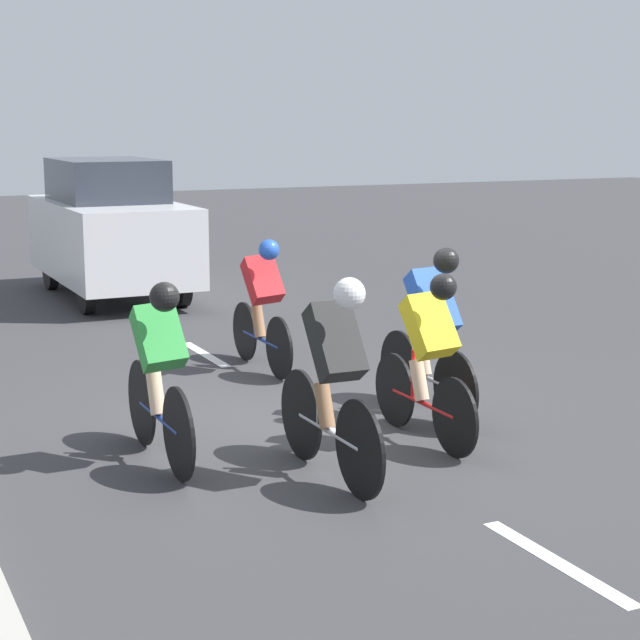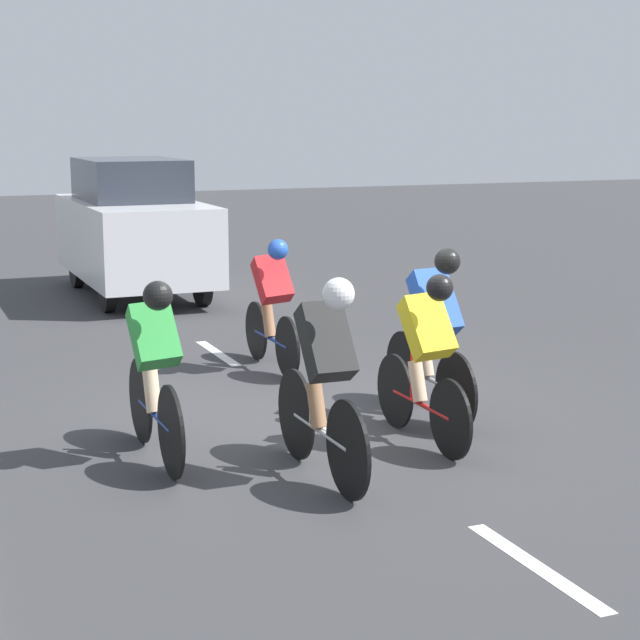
{
  "view_description": "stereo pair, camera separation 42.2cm",
  "coord_description": "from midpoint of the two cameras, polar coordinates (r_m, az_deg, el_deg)",
  "views": [
    {
      "loc": [
        3.89,
        8.26,
        2.64
      ],
      "look_at": [
        0.07,
        0.18,
        0.95
      ],
      "focal_mm": 60.0,
      "sensor_mm": 36.0,
      "label": 1
    },
    {
      "loc": [
        3.51,
        8.43,
        2.64
      ],
      "look_at": [
        0.07,
        0.18,
        0.95
      ],
      "focal_mm": 60.0,
      "sensor_mm": 36.0,
      "label": 2
    }
  ],
  "objects": [
    {
      "name": "lane_stripe_near",
      "position": [
        6.73,
        10.71,
        -12.56
      ],
      "size": [
        0.12,
        1.4,
        0.01
      ],
      "primitive_type": "cube",
      "color": "white",
      "rests_on": "ground"
    },
    {
      "name": "support_car",
      "position": [
        16.24,
        -11.86,
        4.79
      ],
      "size": [
        1.7,
        3.86,
        2.05
      ],
      "color": "black",
      "rests_on": "ground"
    },
    {
      "name": "ground_plane",
      "position": [
        9.5,
        -1.37,
        -5.43
      ],
      "size": [
        60.0,
        60.0,
        0.0
      ],
      "primitive_type": "plane",
      "color": "#38383A"
    },
    {
      "name": "lane_stripe_mid",
      "position": [
        9.34,
        -0.92,
        -5.69
      ],
      "size": [
        0.12,
        1.4,
        0.01
      ],
      "primitive_type": "cube",
      "color": "white",
      "rests_on": "ground"
    },
    {
      "name": "cyclist_black",
      "position": [
        7.77,
        -0.82,
        -2.92
      ],
      "size": [
        0.32,
        1.71,
        1.55
      ],
      "color": "black",
      "rests_on": "ground"
    },
    {
      "name": "cyclist_red",
      "position": [
        11.25,
        -4.16,
        0.99
      ],
      "size": [
        0.36,
        1.62,
        1.43
      ],
      "color": "black",
      "rests_on": "ground"
    },
    {
      "name": "cyclist_blue",
      "position": [
        9.49,
        4.69,
        -0.42
      ],
      "size": [
        0.34,
        1.66,
        1.56
      ],
      "color": "black",
      "rests_on": "ground"
    },
    {
      "name": "lane_stripe_far",
      "position": [
        12.24,
        -7.13,
        -1.82
      ],
      "size": [
        0.12,
        1.4,
        0.01
      ],
      "primitive_type": "cube",
      "color": "white",
      "rests_on": "ground"
    },
    {
      "name": "cyclist_green",
      "position": [
        8.28,
        -10.01,
        -2.58
      ],
      "size": [
        0.35,
        1.68,
        1.46
      ],
      "color": "black",
      "rests_on": "ground"
    },
    {
      "name": "cyclist_yellow",
      "position": [
        8.71,
        4.41,
        -1.79
      ],
      "size": [
        0.35,
        1.61,
        1.45
      ],
      "color": "black",
      "rests_on": "ground"
    }
  ]
}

